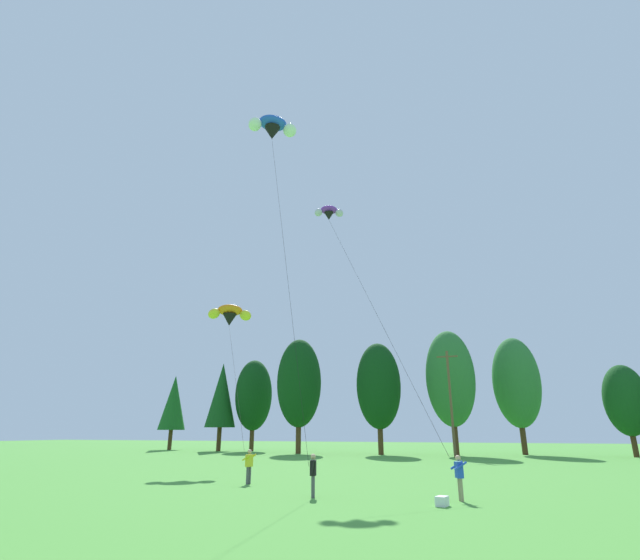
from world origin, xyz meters
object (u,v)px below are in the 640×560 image
utility_pole (451,400)px  kite_flyer_near (249,463)px  kite_flyer_far (459,474)px  picnic_cooler (442,501)px  parafoil_kite_high_orange (230,315)px  parafoil_kite_mid_blue_white (272,128)px  kite_flyer_mid (313,472)px  parafoil_kite_far_purple (329,213)px

utility_pole → kite_flyer_near: (-8.63, -28.82, -4.71)m
kite_flyer_far → picnic_cooler: (-0.60, -1.54, -0.83)m
kite_flyer_far → parafoil_kite_high_orange: parafoil_kite_high_orange is taller
kite_flyer_near → parafoil_kite_mid_blue_white: parafoil_kite_mid_blue_white is taller
kite_flyer_mid → parafoil_kite_far_purple: bearing=104.5°
kite_flyer_near → parafoil_kite_high_orange: 17.17m
parafoil_kite_far_purple → parafoil_kite_high_orange: bearing=172.5°
kite_flyer_near → parafoil_kite_mid_blue_white: (-1.08, 3.57, 23.30)m
kite_flyer_mid → kite_flyer_near: bearing=142.6°
utility_pole → parafoil_kite_high_orange: (-16.44, -18.23, 6.32)m
utility_pole → parafoil_kite_mid_blue_white: parafoil_kite_mid_blue_white is taller
parafoil_kite_high_orange → utility_pole: bearing=47.9°
utility_pole → kite_flyer_mid: bearing=-96.6°
kite_flyer_near → kite_flyer_far: (10.72, -2.88, 0.00)m
picnic_cooler → parafoil_kite_high_orange: bearing=64.7°
parafoil_kite_high_orange → kite_flyer_mid: bearing=-48.5°
utility_pole → kite_flyer_near: size_ratio=6.44×
kite_flyer_mid → kite_flyer_far: size_ratio=1.00×
kite_flyer_mid → parafoil_kite_high_orange: 22.10m
parafoil_kite_far_purple → picnic_cooler: bearing=-58.0°
utility_pole → kite_flyer_mid: 33.11m
picnic_cooler → parafoil_kite_far_purple: bearing=46.7°
utility_pole → kite_flyer_far: size_ratio=6.44×
parafoil_kite_high_orange → parafoil_kite_far_purple: 12.01m
kite_flyer_mid → picnic_cooler: bearing=-7.4°
parafoil_kite_mid_blue_white → picnic_cooler: parafoil_kite_mid_blue_white is taller
parafoil_kite_mid_blue_white → kite_flyer_near: bearing=-73.2°
kite_flyer_far → parafoil_kite_far_purple: bearing=127.0°
kite_flyer_mid → parafoil_kite_far_purple: parafoil_kite_far_purple is taller
kite_flyer_far → parafoil_kite_far_purple: parafoil_kite_far_purple is taller
kite_flyer_far → picnic_cooler: bearing=-111.2°
kite_flyer_near → kite_flyer_mid: same height
utility_pole → parafoil_kite_mid_blue_white: 32.82m
utility_pole → kite_flyer_far: utility_pole is taller
kite_flyer_mid → parafoil_kite_mid_blue_white: size_ratio=0.07×
picnic_cooler → kite_flyer_near: bearing=81.0°
parafoil_kite_high_orange → picnic_cooler: bearing=-39.9°
kite_flyer_far → parafoil_kite_mid_blue_white: 26.91m
kite_flyer_near → kite_flyer_mid: bearing=-37.4°
kite_flyer_mid → parafoil_kite_far_purple: (-3.38, 13.10, 18.53)m
utility_pole → parafoil_kite_mid_blue_white: (-9.72, -25.25, 18.59)m
parafoil_kite_far_purple → picnic_cooler: (8.62, -13.78, -19.35)m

